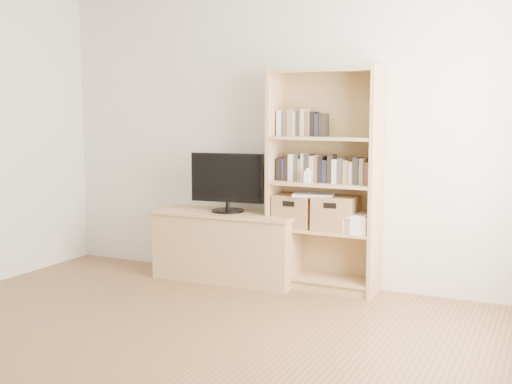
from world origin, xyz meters
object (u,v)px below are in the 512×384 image
Objects in this scene: bookshelf at (323,180)px; basket_left at (296,211)px; basket_right at (336,213)px; tv_stand at (228,247)px; television at (227,182)px; baby_monitor at (307,177)px; laptop at (314,195)px.

bookshelf is 0.37m from basket_left.
basket_right is (0.36, -0.01, 0.01)m from basket_left.
bookshelf is 5.60× the size of basket_left.
tv_stand is 3.73× the size of basket_right.
television is at bearing 0.00° from tv_stand.
bookshelf reaches higher than baby_monitor.
laptop is at bearing -174.70° from basket_right.
bookshelf reaches higher than basket_left.
basket_left is at bearing -178.81° from bookshelf.
baby_monitor is 0.30× the size of basket_left.
baby_monitor is (-0.11, -0.10, 0.03)m from bookshelf.
baby_monitor reaches higher than laptop.
television reaches higher than baby_monitor.
television is 0.67m from basket_left.
tv_stand is at bearing 178.44° from baby_monitor.
television is at bearing -174.81° from basket_right.
baby_monitor is 0.18m from laptop.
basket_right is at bearing -2.60° from bookshelf.
television is (-0.88, -0.08, -0.05)m from bookshelf.
television is 2.02× the size of basket_left.
tv_stand is 3.82× the size of laptop.
bookshelf is 0.30m from basket_right.
laptop is at bearing -3.27° from basket_left.
tv_stand is 1.06m from basket_right.
tv_stand is 0.95m from laptop.
basket_right is 0.24m from laptop.
baby_monitor is 0.29× the size of basket_right.
baby_monitor is (0.77, -0.03, 0.67)m from tv_stand.
laptop is at bearing 71.60° from baby_monitor.
basket_right is (0.22, 0.09, -0.30)m from baby_monitor.
television is 0.80m from laptop.
bookshelf is at bearing -2.23° from television.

